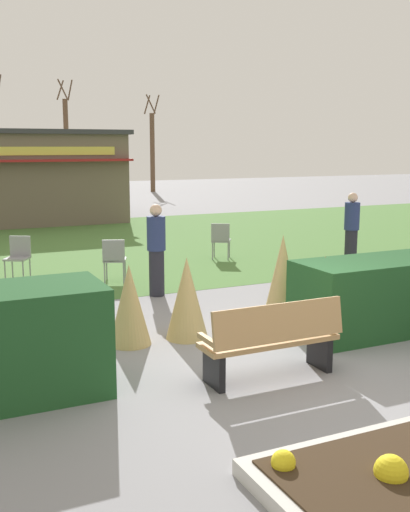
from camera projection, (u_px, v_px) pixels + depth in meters
The scene contains 15 objects.
ground_plane at pixel (286, 368), 7.62m from camera, with size 80.00×80.00×0.00m, color gray.
lawn_patch at pixel (83, 247), 16.73m from camera, with size 36.00×12.00×0.01m, color #4C7A38.
park_bench at pixel (272, 340), 7.18m from camera, with size 1.70×0.53×0.95m.
hedge_right at pixel (377, 296), 9.02m from camera, with size 2.45×1.10×1.09m, color #1E4C23.
ornamental_grass_behind_left at pixel (187, 298), 8.71m from camera, with size 0.61×0.61×1.18m, color tan.
ornamental_grass_behind_right at pixel (282, 278), 9.58m from camera, with size 0.61×0.61×1.37m, color tan.
ornamental_grass_behind_center at pixel (130, 305), 8.43m from camera, with size 0.59×0.59×1.14m, color tan.
ornamental_grass_behind_far at pixel (324, 292), 9.20m from camera, with size 0.60×0.60×1.12m, color tan.
cafe_chair_west at pixel (114, 257), 12.28m from camera, with size 0.57×0.57×0.89m.
cafe_chair_east at pixel (19, 254), 12.60m from camera, with size 0.60×0.60×0.89m.
cafe_chair_center at pixel (221, 238), 14.80m from camera, with size 0.61×0.61×0.89m.
person_strolling at pixel (156, 250), 11.15m from camera, with size 0.34×0.34×1.69m.
person_standing at pixel (352, 229), 13.86m from camera, with size 0.34×0.34×1.69m.
tree_right_bg at pixel (152, 150), 36.39m from camera, with size 0.91×0.96×5.68m.
tree_center_bg at pixel (67, 144), 34.90m from camera, with size 0.91×0.96×6.39m.
Camera 1 is at (-3.99, -6.14, 2.73)m, focal length 42.96 mm.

